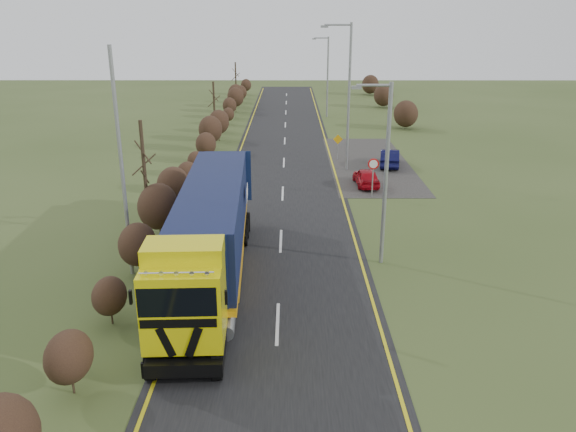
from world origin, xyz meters
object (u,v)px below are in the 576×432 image
at_px(car_red_hatchback, 366,177).
at_px(lorry, 210,231).
at_px(streetlight_near, 384,169).
at_px(car_blue_sedan, 390,158).
at_px(speed_sign, 373,170).

bearing_deg(car_red_hatchback, lorry, 56.49).
xyz_separation_m(lorry, streetlight_near, (7.31, 2.04, 2.09)).
xyz_separation_m(car_blue_sedan, speed_sign, (-2.37, -7.71, 1.10)).
relative_size(lorry, car_red_hatchback, 4.32).
bearing_deg(speed_sign, lorry, -125.13).
bearing_deg(lorry, car_blue_sedan, 58.82).
bearing_deg(speed_sign, car_red_hatchback, 91.03).
relative_size(car_red_hatchback, streetlight_near, 0.43).
bearing_deg(car_blue_sedan, car_red_hatchback, 74.38).
bearing_deg(lorry, speed_sign, 52.40).
distance_m(lorry, speed_sign, 14.52).
relative_size(streetlight_near, speed_sign, 3.27).
height_order(lorry, car_blue_sedan, lorry).
bearing_deg(streetlight_near, car_blue_sedan, 79.00).
bearing_deg(car_red_hatchback, car_blue_sedan, -118.43).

